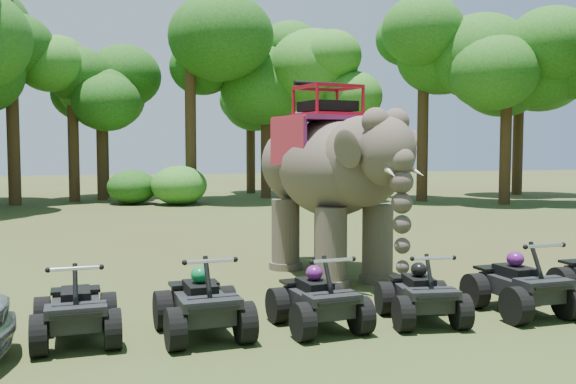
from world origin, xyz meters
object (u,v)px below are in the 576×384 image
(atv_1, at_px, (202,294))
(atv_4, at_px, (521,276))
(elephant, at_px, (330,179))
(atv_3, at_px, (421,286))
(atv_2, at_px, (318,290))
(atv_0, at_px, (76,301))

(atv_1, relative_size, atv_4, 0.99)
(elephant, relative_size, atv_4, 2.92)
(elephant, height_order, atv_3, elephant)
(elephant, xyz_separation_m, atv_2, (-1.47, -3.94, -1.54))
(atv_2, bearing_deg, elephant, 62.24)
(atv_1, height_order, atv_3, atv_1)
(elephant, bearing_deg, atv_3, -97.34)
(atv_3, bearing_deg, atv_4, 7.86)
(atv_3, bearing_deg, elephant, 100.67)
(elephant, bearing_deg, atv_4, -72.87)
(atv_0, bearing_deg, atv_2, -7.42)
(elephant, bearing_deg, atv_0, -155.07)
(atv_1, bearing_deg, atv_4, -6.01)
(elephant, xyz_separation_m, atv_4, (2.14, -3.95, -1.50))
(atv_2, xyz_separation_m, atv_4, (3.61, -0.01, 0.04))
(atv_1, bearing_deg, atv_3, -6.91)
(elephant, bearing_deg, atv_2, -121.74)
(atv_0, relative_size, atv_2, 1.01)
(elephant, xyz_separation_m, atv_3, (0.28, -3.99, -1.56))
(elephant, distance_m, atv_4, 4.73)
(atv_1, bearing_deg, atv_0, 169.40)
(atv_0, relative_size, atv_1, 0.96)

